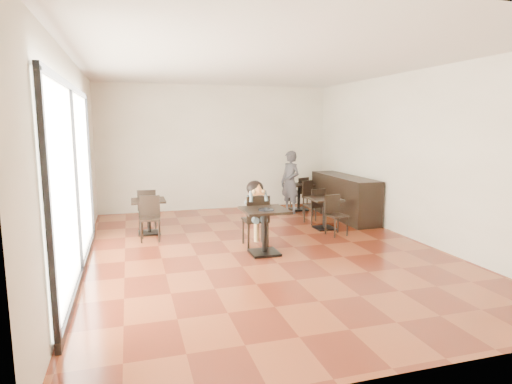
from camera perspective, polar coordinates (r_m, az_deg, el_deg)
name	(u,v)px	position (r m, az deg, el deg)	size (l,w,h in m)	color
floor	(263,250)	(7.64, 0.91, -7.70)	(6.00, 8.00, 0.01)	brown
ceiling	(263,63)	(7.40, 0.98, 16.80)	(6.00, 8.00, 0.01)	silver
wall_back	(217,148)	(11.22, -5.25, 5.88)	(6.00, 0.01, 3.20)	white
wall_front	(408,196)	(3.76, 19.63, -0.56)	(6.00, 0.01, 3.20)	white
wall_left	(75,164)	(7.05, -23.03, 3.45)	(0.01, 8.00, 3.20)	white
wall_right	(412,156)	(8.73, 20.13, 4.53)	(0.01, 8.00, 3.20)	white
storefront_window	(74,181)	(6.58, -23.13, 1.34)	(0.04, 4.50, 2.60)	white
child_table	(264,232)	(7.30, 1.12, -5.29)	(0.74, 0.74, 0.79)	black
child_chair	(255,220)	(7.80, -0.11, -3.78)	(0.42, 0.42, 0.95)	black
child	(255,214)	(7.77, -0.11, -2.90)	(0.42, 0.59, 1.19)	slate
plate	(266,210)	(7.12, 1.38, -2.35)	(0.27, 0.27, 0.02)	black
pizza_slice	(258,191)	(7.51, 0.30, 0.07)	(0.28, 0.21, 0.06)	#ECCC74
adult_patron	(290,182)	(10.67, 4.57, 1.31)	(0.57, 0.37, 1.56)	#3C3C41
cafe_table_mid	(325,214)	(9.18, 9.13, -2.85)	(0.63, 0.63, 0.66)	black
cafe_table_left	(149,217)	(8.93, -14.11, -3.21)	(0.66, 0.66, 0.70)	black
cafe_table_back	(299,197)	(11.14, 5.72, -0.67)	(0.64, 0.64, 0.68)	black
chair_mid_a	(314,206)	(9.66, 7.73, -1.83)	(0.36, 0.36, 0.80)	black
chair_mid_b	(337,216)	(8.69, 10.71, -3.11)	(0.36, 0.36, 0.80)	black
chair_left_a	(147,208)	(9.46, -14.28, -2.11)	(0.38, 0.38, 0.84)	black
chair_left_b	(150,219)	(8.38, -13.95, -3.50)	(0.38, 0.38, 0.84)	black
chair_back_a	(299,192)	(11.48, 5.75, -0.04)	(0.37, 0.37, 0.82)	black
chair_back_b	(312,198)	(10.68, 7.53, -0.74)	(0.37, 0.37, 0.82)	black
service_counter	(344,197)	(10.35, 11.65, -0.65)	(0.60, 2.40, 1.00)	black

